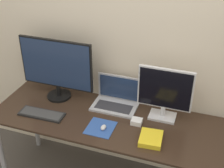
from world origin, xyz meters
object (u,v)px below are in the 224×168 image
object	(u,v)px
book	(151,139)
monitor_left	(56,67)
laptop	(116,99)
power_brick	(137,122)
monitor_right	(165,93)
keyboard	(42,114)
mouse	(103,127)

from	to	relation	value
book	monitor_left	bearing A→B (deg)	160.96
laptop	power_brick	xyz separation A→B (m)	(0.23, -0.19, -0.04)
monitor_right	power_brick	xyz separation A→B (m)	(-0.17, -0.15, -0.21)
laptop	book	xyz separation A→B (m)	(0.38, -0.35, -0.04)
keyboard	book	bearing A→B (deg)	-1.05
keyboard	mouse	distance (m)	0.53
monitor_right	mouse	xyz separation A→B (m)	(-0.38, -0.30, -0.20)
monitor_right	book	distance (m)	0.37
monitor_right	keyboard	xyz separation A→B (m)	(-0.91, -0.29, -0.22)
laptop	book	distance (m)	0.51
monitor_left	laptop	size ratio (longest dim) A/B	1.74
book	monitor_right	bearing A→B (deg)	85.87
monitor_right	laptop	distance (m)	0.43
power_brick	book	bearing A→B (deg)	-46.91
keyboard	mouse	bearing A→B (deg)	-1.13
mouse	power_brick	size ratio (longest dim) A/B	0.74
monitor_left	power_brick	bearing A→B (deg)	-11.33
laptop	power_brick	distance (m)	0.30
laptop	mouse	bearing A→B (deg)	-87.40
monitor_right	laptop	world-z (taller)	monitor_right
laptop	mouse	size ratio (longest dim) A/B	6.03
keyboard	monitor_right	bearing A→B (deg)	17.59
monitor_left	laptop	bearing A→B (deg)	5.09
monitor_left	monitor_right	xyz separation A→B (m)	(0.90, -0.00, -0.06)
keyboard	power_brick	size ratio (longest dim) A/B	4.51
laptop	power_brick	size ratio (longest dim) A/B	4.44
mouse	book	world-z (taller)	book
keyboard	mouse	size ratio (longest dim) A/B	6.13
monitor_right	power_brick	distance (m)	0.30
monitor_left	power_brick	size ratio (longest dim) A/B	7.74
monitor_left	monitor_right	size ratio (longest dim) A/B	1.48
monitor_left	keyboard	world-z (taller)	monitor_left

